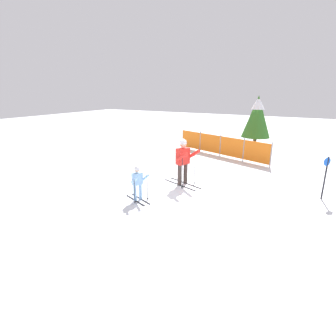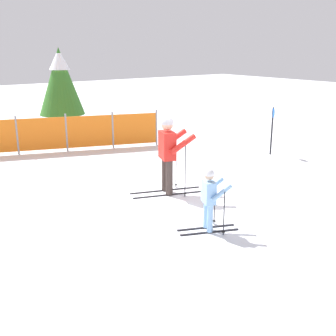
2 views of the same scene
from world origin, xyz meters
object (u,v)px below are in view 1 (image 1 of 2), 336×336
skier_adult (183,158)px  conifer_far (257,116)px  safety_fence (220,145)px  skier_child (138,181)px  trail_marker (326,173)px

skier_adult → conifer_far: size_ratio=0.55×
safety_fence → skier_adult: bearing=-87.4°
skier_child → conifer_far: conifer_far is taller
conifer_far → trail_marker: 8.11m
skier_child → safety_fence: 7.11m
conifer_far → trail_marker: conifer_far is taller
safety_fence → trail_marker: (4.83, -4.09, 0.30)m
conifer_far → trail_marker: bearing=-63.1°
conifer_far → trail_marker: size_ratio=2.19×
skier_adult → conifer_far: bearing=102.8°
trail_marker → skier_child: bearing=-150.0°
conifer_far → skier_child: bearing=-98.8°
skier_child → trail_marker: size_ratio=0.80×
skier_adult → safety_fence: (-0.23, 5.05, -0.46)m
safety_fence → trail_marker: size_ratio=3.85×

